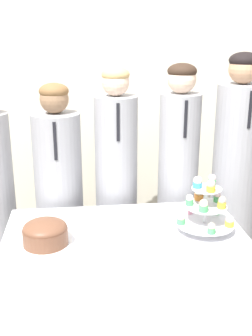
# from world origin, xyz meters

# --- Properties ---
(wall_back) EXTENTS (9.00, 0.06, 2.70)m
(wall_back) POSITION_xyz_m (0.00, 1.58, 1.35)
(wall_back) COLOR beige
(wall_back) RESTS_ON ground_plane
(table) EXTENTS (1.22, 0.74, 0.77)m
(table) POSITION_xyz_m (0.00, 0.37, 0.38)
(table) COLOR white
(table) RESTS_ON ground_plane
(round_cake) EXTENTS (0.25, 0.25, 0.13)m
(round_cake) POSITION_xyz_m (-0.39, 0.29, 0.83)
(round_cake) COLOR white
(round_cake) RESTS_ON table
(cake_knife) EXTENTS (0.23, 0.06, 0.01)m
(cake_knife) POSITION_xyz_m (-0.21, 0.06, 0.77)
(cake_knife) COLOR silver
(cake_knife) RESTS_ON table
(cupcake_stand) EXTENTS (0.31, 0.31, 0.29)m
(cupcake_stand) POSITION_xyz_m (0.41, 0.36, 0.90)
(cupcake_stand) COLOR silver
(cupcake_stand) RESTS_ON table
(student_1) EXTENTS (0.29, 0.30, 1.46)m
(student_1) POSITION_xyz_m (-0.35, 0.93, 0.69)
(student_1) COLOR #939399
(student_1) RESTS_ON ground_plane
(student_2) EXTENTS (0.26, 0.27, 1.55)m
(student_2) POSITION_xyz_m (0.01, 0.93, 0.74)
(student_2) COLOR #939399
(student_2) RESTS_ON ground_plane
(student_3) EXTENTS (0.25, 0.26, 1.57)m
(student_3) POSITION_xyz_m (0.40, 0.93, 0.76)
(student_3) COLOR #939399
(student_3) RESTS_ON ground_plane
(student_4) EXTENTS (0.30, 0.30, 1.63)m
(student_4) POSITION_xyz_m (0.78, 0.93, 0.78)
(student_4) COLOR #939399
(student_4) RESTS_ON ground_plane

